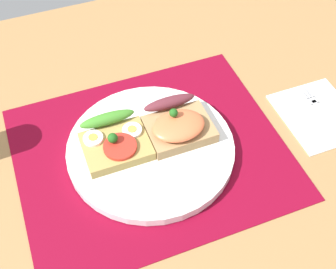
{
  "coord_description": "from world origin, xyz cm",
  "views": [
    {
      "loc": [
        -13.33,
        -42.28,
        58.26
      ],
      "look_at": [
        3.0,
        0.0,
        3.4
      ],
      "focal_mm": 47.88,
      "sensor_mm": 36.0,
      "label": 1
    }
  ],
  "objects_px": {
    "napkin": "(319,114)",
    "sandwich_salmon": "(178,124)",
    "fork": "(320,110)",
    "plate": "(151,149)",
    "sandwich_egg_tomato": "(115,141)"
  },
  "relations": [
    {
      "from": "napkin",
      "to": "sandwich_salmon",
      "type": "bearing_deg",
      "value": 171.18
    },
    {
      "from": "plate",
      "to": "napkin",
      "type": "bearing_deg",
      "value": -5.32
    },
    {
      "from": "sandwich_salmon",
      "to": "sandwich_egg_tomato",
      "type": "bearing_deg",
      "value": 175.21
    },
    {
      "from": "sandwich_egg_tomato",
      "to": "fork",
      "type": "height_order",
      "value": "sandwich_egg_tomato"
    },
    {
      "from": "sandwich_salmon",
      "to": "fork",
      "type": "relative_size",
      "value": 0.81
    },
    {
      "from": "plate",
      "to": "napkin",
      "type": "relative_size",
      "value": 1.85
    },
    {
      "from": "sandwich_egg_tomato",
      "to": "sandwich_salmon",
      "type": "xyz_separation_m",
      "value": [
        0.1,
        -0.01,
        0.01
      ]
    },
    {
      "from": "plate",
      "to": "sandwich_egg_tomato",
      "type": "relative_size",
      "value": 2.61
    },
    {
      "from": "fork",
      "to": "plate",
      "type": "bearing_deg",
      "value": 175.53
    },
    {
      "from": "plate",
      "to": "napkin",
      "type": "xyz_separation_m",
      "value": [
        0.3,
        -0.03,
        -0.01
      ]
    },
    {
      "from": "sandwich_salmon",
      "to": "napkin",
      "type": "relative_size",
      "value": 0.71
    },
    {
      "from": "plate",
      "to": "sandwich_salmon",
      "type": "distance_m",
      "value": 0.06
    },
    {
      "from": "sandwich_egg_tomato",
      "to": "napkin",
      "type": "height_order",
      "value": "sandwich_egg_tomato"
    },
    {
      "from": "plate",
      "to": "sandwich_salmon",
      "type": "xyz_separation_m",
      "value": [
        0.05,
        0.01,
        0.03
      ]
    },
    {
      "from": "fork",
      "to": "sandwich_salmon",
      "type": "bearing_deg",
      "value": 172.26
    }
  ]
}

